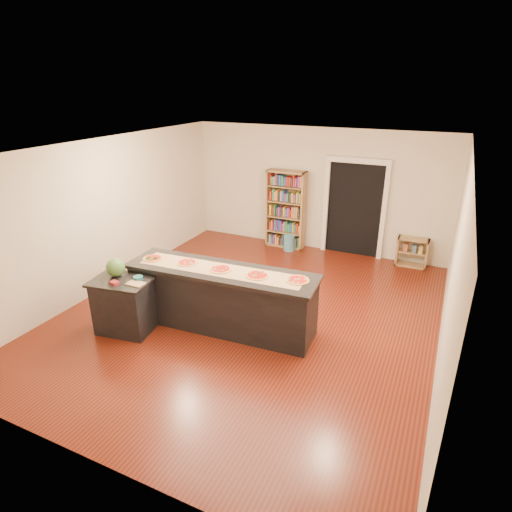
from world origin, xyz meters
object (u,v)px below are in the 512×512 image
at_px(kitchen_island, 222,298).
at_px(waste_bin, 289,243).
at_px(side_counter, 124,305).
at_px(low_shelf, 412,252).
at_px(bookshelf, 286,209).
at_px(watermelon, 115,268).

relative_size(kitchen_island, waste_bin, 8.20).
relative_size(kitchen_island, side_counter, 3.39).
distance_m(low_shelf, waste_bin, 2.74).
height_order(bookshelf, low_shelf, bookshelf).
relative_size(kitchen_island, bookshelf, 1.68).
bearing_deg(bookshelf, side_counter, -101.33).
distance_m(kitchen_island, bookshelf, 3.89).
relative_size(kitchen_island, watermelon, 10.60).
height_order(side_counter, bookshelf, bookshelf).
height_order(side_counter, low_shelf, side_counter).
xyz_separation_m(kitchen_island, low_shelf, (2.50, 3.87, -0.19)).
height_order(waste_bin, watermelon, watermelon).
bearing_deg(kitchen_island, low_shelf, 53.71).
height_order(kitchen_island, low_shelf, kitchen_island).
relative_size(side_counter, waste_bin, 2.42).
bearing_deg(watermelon, side_counter, -27.52).
bearing_deg(side_counter, watermelon, 143.54).
bearing_deg(watermelon, low_shelf, 48.73).
distance_m(side_counter, watermelon, 0.61).
height_order(kitchen_island, waste_bin, kitchen_island).
bearing_deg(kitchen_island, side_counter, -153.91).
distance_m(bookshelf, waste_bin, 0.79).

